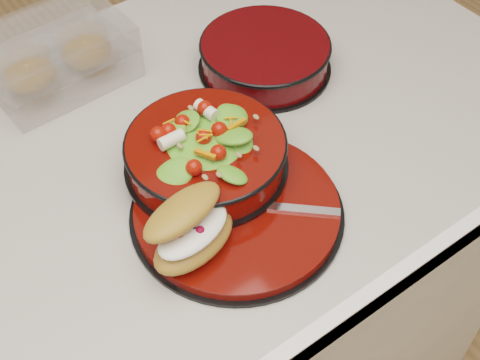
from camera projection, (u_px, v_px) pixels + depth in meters
island_counter at (192, 301)px, 1.33m from camera, size 1.24×0.74×0.90m
dinner_plate at (238, 210)px, 0.90m from camera, size 0.29×0.29×0.02m
salad_bowl at (206, 149)px, 0.91m from camera, size 0.23×0.23×0.10m
croissant at (190, 229)px, 0.82m from camera, size 0.14×0.11×0.07m
fork at (270, 206)px, 0.89m from camera, size 0.14×0.13×0.00m
pastry_box at (57, 56)px, 1.06m from camera, size 0.23×0.17×0.09m
extra_bowl at (265, 55)px, 1.09m from camera, size 0.22×0.22×0.05m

